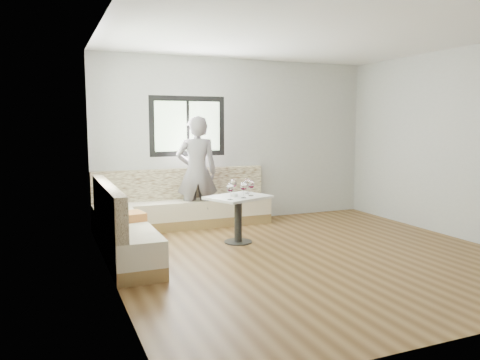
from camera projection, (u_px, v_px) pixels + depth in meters
name	position (u px, v px, depth m)	size (l,w,h in m)	color
room	(304.00, 146.00, 5.93)	(5.01, 5.01, 2.81)	brown
banquette	(161.00, 216.00, 6.91)	(2.90, 2.80, 0.95)	olive
table	(238.00, 208.00, 6.65)	(1.00, 0.90, 0.67)	black
person	(197.00, 172.00, 7.58)	(0.66, 0.44, 1.82)	slate
olive_ramekin	(234.00, 195.00, 6.56)	(0.10, 0.10, 0.04)	white
wine_glass_a	(230.00, 188.00, 6.28)	(0.10, 0.10, 0.22)	white
wine_glass_b	(244.00, 187.00, 6.44)	(0.10, 0.10, 0.22)	white
wine_glass_c	(251.00, 185.00, 6.64)	(0.10, 0.10, 0.22)	white
wine_glass_d	(233.00, 184.00, 6.74)	(0.10, 0.10, 0.22)	white
wine_glass_e	(247.00, 183.00, 6.86)	(0.10, 0.10, 0.22)	white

